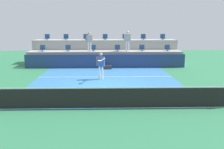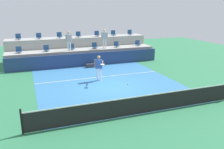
{
  "view_description": "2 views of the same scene",
  "coord_description": "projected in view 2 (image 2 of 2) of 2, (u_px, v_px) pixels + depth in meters",
  "views": [
    {
      "loc": [
        -0.02,
        -13.9,
        3.46
      ],
      "look_at": [
        0.35,
        -0.81,
        0.81
      ],
      "focal_mm": 39.6,
      "sensor_mm": 36.0,
      "label": 1
    },
    {
      "loc": [
        -4.76,
        -12.9,
        4.8
      ],
      "look_at": [
        -0.2,
        -0.61,
        1.03
      ],
      "focal_mm": 37.45,
      "sensor_mm": 36.0,
      "label": 2
    }
  ],
  "objects": [
    {
      "name": "stadium_chair_lower_mid_left",
      "position": [
        72.0,
        47.0,
        20.3
      ],
      "size": [
        0.44,
        0.4,
        0.52
      ],
      "color": "#2D2D33",
      "rests_on": "seating_tier_lower"
    },
    {
      "name": "tennis_net",
      "position": [
        141.0,
        104.0,
        10.8
      ],
      "size": [
        10.48,
        0.08,
        1.07
      ],
      "color": "black",
      "rests_on": "ground_plane"
    },
    {
      "name": "tennis_player",
      "position": [
        99.0,
        65.0,
        15.64
      ],
      "size": [
        0.58,
        1.31,
        1.73
      ],
      "color": "white",
      "rests_on": "ground_plane"
    },
    {
      "name": "stadium_chair_upper_right",
      "position": [
        113.0,
        33.0,
        23.22
      ],
      "size": [
        0.44,
        0.4,
        0.52
      ],
      "color": "#2D2D33",
      "rests_on": "seating_tier_upper"
    },
    {
      "name": "stadium_chair_upper_far_left",
      "position": [
        18.0,
        37.0,
        20.26
      ],
      "size": [
        0.44,
        0.4,
        0.52
      ],
      "color": "#2D2D33",
      "rests_on": "seating_tier_upper"
    },
    {
      "name": "stadium_chair_upper_left",
      "position": [
        39.0,
        36.0,
        20.83
      ],
      "size": [
        0.44,
        0.4,
        0.52
      ],
      "color": "#2D2D33",
      "rests_on": "seating_tier_upper"
    },
    {
      "name": "court_inner_paint",
      "position": [
        106.0,
        83.0,
        15.44
      ],
      "size": [
        9.0,
        10.0,
        0.01
      ],
      "primitive_type": "cube",
      "color": "teal",
      "rests_on": "ground_plane"
    },
    {
      "name": "stadium_chair_upper_mid_right",
      "position": [
        97.0,
        34.0,
        22.64
      ],
      "size": [
        0.44,
        0.4,
        0.52
      ],
      "color": "#2D2D33",
      "rests_on": "seating_tier_upper"
    },
    {
      "name": "seating_tier_upper",
      "position": [
        79.0,
        48.0,
        22.45
      ],
      "size": [
        13.0,
        1.8,
        2.1
      ],
      "primitive_type": "cube",
      "color": "#9E9E99",
      "rests_on": "ground_plane"
    },
    {
      "name": "sponsor_backboard",
      "position": [
        87.0,
        60.0,
        19.79
      ],
      "size": [
        13.0,
        0.16,
        1.1
      ],
      "primitive_type": "cube",
      "color": "navy",
      "rests_on": "ground_plane"
    },
    {
      "name": "spectator_in_white",
      "position": [
        105.0,
        37.0,
        20.7
      ],
      "size": [
        0.6,
        0.28,
        1.72
      ],
      "color": "white",
      "rests_on": "seating_tier_lower"
    },
    {
      "name": "stadium_chair_lower_far_left",
      "position": [
        19.0,
        50.0,
        18.86
      ],
      "size": [
        0.44,
        0.4,
        0.52
      ],
      "color": "#2D2D33",
      "rests_on": "seating_tier_lower"
    },
    {
      "name": "stadium_chair_lower_mid_right",
      "position": [
        95.0,
        46.0,
        21.0
      ],
      "size": [
        0.44,
        0.4,
        0.52
      ],
      "color": "#2D2D33",
      "rests_on": "seating_tier_lower"
    },
    {
      "name": "stadium_chair_lower_right",
      "position": [
        116.0,
        45.0,
        21.7
      ],
      "size": [
        0.44,
        0.4,
        0.52
      ],
      "color": "#2D2D33",
      "rests_on": "seating_tier_lower"
    },
    {
      "name": "spectator_in_grey",
      "position": [
        69.0,
        39.0,
        19.65
      ],
      "size": [
        0.58,
        0.25,
        1.63
      ],
      "color": "white",
      "rests_on": "seating_tier_lower"
    },
    {
      "name": "stadium_chair_lower_far_right",
      "position": [
        138.0,
        43.0,
        22.44
      ],
      "size": [
        0.44,
        0.4,
        0.52
      ],
      "color": "#2D2D33",
      "rests_on": "seating_tier_lower"
    },
    {
      "name": "tennis_ball",
      "position": [
        128.0,
        84.0,
        11.4
      ],
      "size": [
        0.07,
        0.07,
        0.07
      ],
      "color": "#CCE033"
    },
    {
      "name": "stadium_chair_lower_left",
      "position": [
        46.0,
        49.0,
        19.59
      ],
      "size": [
        0.44,
        0.4,
        0.52
      ],
      "color": "#2D2D33",
      "rests_on": "seating_tier_lower"
    },
    {
      "name": "equipment_bag",
      "position": [
        91.0,
        66.0,
        19.39
      ],
      "size": [
        0.76,
        0.28,
        0.3
      ],
      "primitive_type": "cube",
      "color": "#333338",
      "rests_on": "ground_plane"
    },
    {
      "name": "seating_tier_lower",
      "position": [
        83.0,
        56.0,
        20.94
      ],
      "size": [
        13.0,
        1.8,
        1.25
      ],
      "primitive_type": "cube",
      "color": "#9E9E99",
      "rests_on": "ground_plane"
    },
    {
      "name": "ground_plane",
      "position": [
        112.0,
        88.0,
        14.54
      ],
      "size": [
        40.0,
        40.0,
        0.0
      ],
      "primitive_type": "plane",
      "color": "#2D754C"
    },
    {
      "name": "stadium_chair_upper_center",
      "position": [
        78.0,
        35.0,
        22.03
      ],
      "size": [
        0.44,
        0.4,
        0.52
      ],
      "color": "#2D2D33",
      "rests_on": "seating_tier_upper"
    },
    {
      "name": "stadium_chair_upper_mid_left",
      "position": [
        59.0,
        36.0,
        21.44
      ],
      "size": [
        0.44,
        0.4,
        0.52
      ],
      "color": "#2D2D33",
      "rests_on": "seating_tier_upper"
    },
    {
      "name": "court_service_line",
      "position": [
        100.0,
        77.0,
        16.7
      ],
      "size": [
        9.0,
        0.06,
        0.0
      ],
      "primitive_type": "cube",
      "color": "white",
      "rests_on": "ground_plane"
    },
    {
      "name": "stadium_chair_upper_far_right",
      "position": [
        130.0,
        33.0,
        23.82
      ],
      "size": [
        0.44,
        0.4,
        0.52
      ],
      "color": "#2D2D33",
      "rests_on": "seating_tier_upper"
    }
  ]
}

